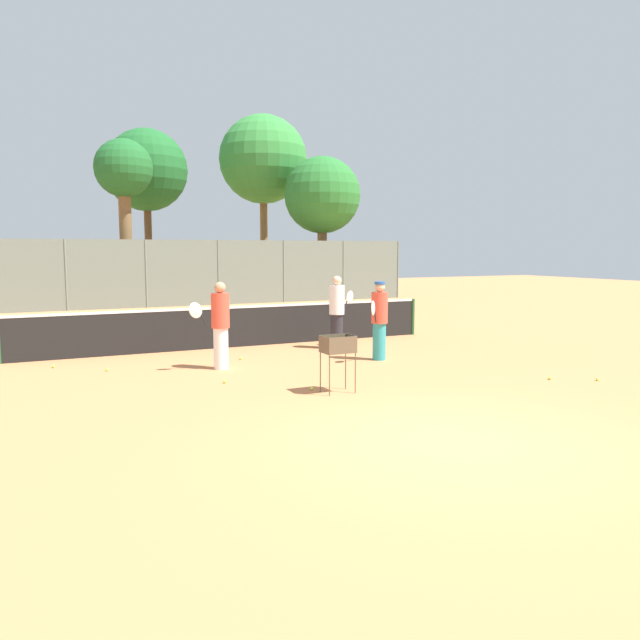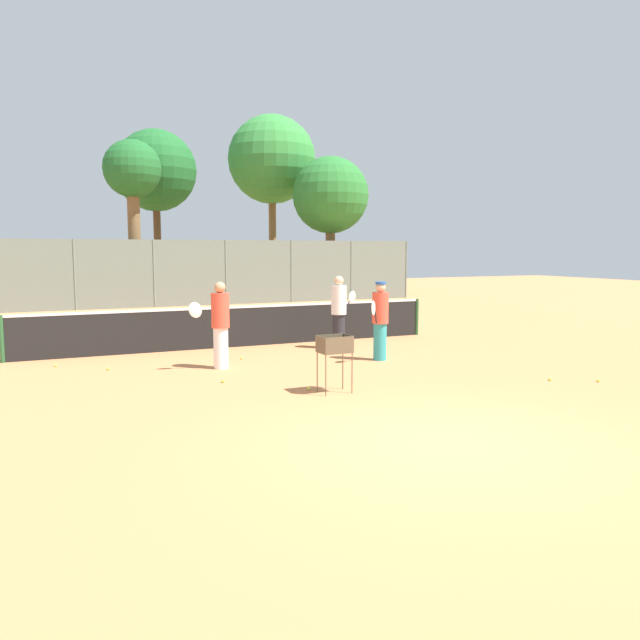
{
  "view_description": "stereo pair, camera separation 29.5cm",
  "coord_description": "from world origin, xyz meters",
  "px_view_note": "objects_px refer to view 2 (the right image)",
  "views": [
    {
      "loc": [
        -5.05,
        -6.4,
        2.53
      ],
      "look_at": [
        0.83,
        5.69,
        1.0
      ],
      "focal_mm": 35.0,
      "sensor_mm": 36.0,
      "label": 1
    },
    {
      "loc": [
        -4.79,
        -6.52,
        2.53
      ],
      "look_at": [
        0.83,
        5.69,
        1.0
      ],
      "focal_mm": 35.0,
      "sensor_mm": 36.0,
      "label": 2
    }
  ],
  "objects_px": {
    "tennis_net": "(238,326)",
    "ball_cart": "(336,349)",
    "player_red_cap": "(339,311)",
    "player_yellow_shirt": "(380,320)",
    "player_white_outfit": "(220,324)"
  },
  "relations": [
    {
      "from": "tennis_net",
      "to": "ball_cart",
      "type": "xyz_separation_m",
      "value": [
        -0.01,
        -5.75,
        0.22
      ]
    },
    {
      "from": "player_red_cap",
      "to": "player_yellow_shirt",
      "type": "distance_m",
      "value": 1.89
    },
    {
      "from": "tennis_net",
      "to": "player_red_cap",
      "type": "height_order",
      "value": "player_red_cap"
    },
    {
      "from": "player_white_outfit",
      "to": "player_red_cap",
      "type": "bearing_deg",
      "value": -167.64
    },
    {
      "from": "ball_cart",
      "to": "player_yellow_shirt",
      "type": "bearing_deg",
      "value": 46.71
    },
    {
      "from": "tennis_net",
      "to": "player_yellow_shirt",
      "type": "xyz_separation_m",
      "value": [
        2.35,
        -3.24,
        0.38
      ]
    },
    {
      "from": "player_red_cap",
      "to": "player_white_outfit",
      "type": "bearing_deg",
      "value": 176.28
    },
    {
      "from": "tennis_net",
      "to": "player_yellow_shirt",
      "type": "distance_m",
      "value": 4.02
    },
    {
      "from": "player_white_outfit",
      "to": "player_red_cap",
      "type": "relative_size",
      "value": 1.0
    },
    {
      "from": "ball_cart",
      "to": "tennis_net",
      "type": "bearing_deg",
      "value": 89.9
    },
    {
      "from": "tennis_net",
      "to": "player_yellow_shirt",
      "type": "bearing_deg",
      "value": -54.09
    },
    {
      "from": "player_yellow_shirt",
      "to": "ball_cart",
      "type": "distance_m",
      "value": 3.44
    },
    {
      "from": "player_white_outfit",
      "to": "tennis_net",
      "type": "bearing_deg",
      "value": -123.43
    },
    {
      "from": "player_red_cap",
      "to": "player_yellow_shirt",
      "type": "bearing_deg",
      "value": -111.58
    },
    {
      "from": "player_red_cap",
      "to": "ball_cart",
      "type": "relative_size",
      "value": 1.82
    }
  ]
}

